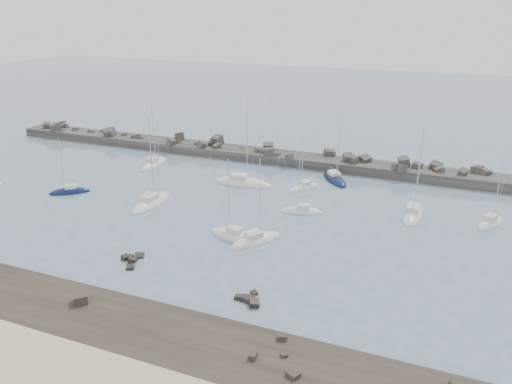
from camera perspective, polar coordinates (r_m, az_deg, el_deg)
ground at (r=70.60m, az=-7.67°, el=-5.07°), size 400.00×400.00×0.00m
rock_shelf at (r=55.37m, az=-19.34°, el=-14.03°), size 140.00×12.00×1.90m
rock_cluster_near at (r=65.63m, az=-13.95°, el=-7.53°), size 3.20×4.43×1.15m
rock_cluster_far at (r=55.80m, az=-0.80°, el=-12.34°), size 3.46×3.52×1.49m
breakwater at (r=105.45m, az=-1.13°, el=4.12°), size 115.00×7.47×5.35m
sailboat_1 at (r=102.46m, az=-11.60°, el=3.08°), size 3.32×9.22×14.42m
sailboat_2 at (r=91.47m, az=-20.53°, el=-0.02°), size 6.62×5.77×10.81m
sailboat_3 at (r=82.69m, az=-11.84°, el=-1.26°), size 3.31×10.06×15.77m
sailboat_4 at (r=89.85m, az=-1.54°, el=0.99°), size 11.11×3.87×17.19m
sailboat_5 at (r=69.61m, az=-2.63°, el=-5.14°), size 8.03×3.98×12.42m
sailboat_6 at (r=87.85m, az=5.49°, el=0.41°), size 5.34×6.56×10.50m
sailboat_7 at (r=68.47m, az=-0.01°, el=-5.60°), size 6.47×8.04×12.67m
sailboat_8 at (r=92.84m, az=8.98°, el=1.38°), size 7.27×8.63×13.71m
sailboat_9 at (r=78.04m, az=5.21°, el=-2.26°), size 6.79×3.48×10.43m
sailboat_10 at (r=80.37m, az=17.48°, el=-2.47°), size 3.30×9.50×14.88m
sailboat_12 at (r=81.30m, az=25.20°, el=-3.28°), size 4.99×7.02×11.05m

